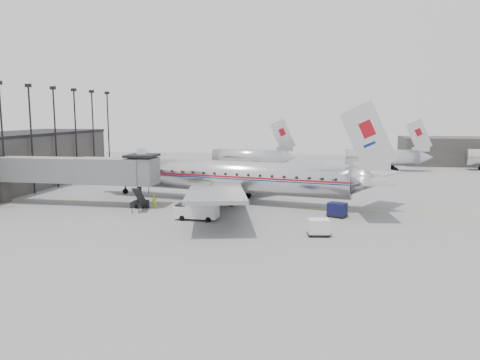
# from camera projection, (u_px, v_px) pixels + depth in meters

# --- Properties ---
(ground) EXTENTS (160.00, 160.00, 0.00)m
(ground) POSITION_uv_depth(u_px,v_px,m) (207.00, 216.00, 51.61)
(ground) COLOR slate
(ground) RESTS_ON ground
(hangar) EXTENTS (30.00, 12.00, 6.00)m
(hangar) POSITION_uv_depth(u_px,v_px,m) (473.00, 151.00, 102.08)
(hangar) COLOR #373432
(hangar) RESTS_ON ground
(apron_line) EXTENTS (60.00, 0.15, 0.01)m
(apron_line) POSITION_uv_depth(u_px,v_px,m) (243.00, 206.00, 56.96)
(apron_line) COLOR gold
(apron_line) RESTS_ON ground
(jet_bridge) EXTENTS (21.00, 6.20, 7.10)m
(jet_bridge) POSITION_uv_depth(u_px,v_px,m) (82.00, 171.00, 57.42)
(jet_bridge) COLOR slate
(jet_bridge) RESTS_ON ground
(floodlight_masts) EXTENTS (0.90, 42.25, 15.25)m
(floodlight_masts) POSITION_uv_depth(u_px,v_px,m) (44.00, 133.00, 67.76)
(floodlight_masts) COLOR black
(floodlight_masts) RESTS_ON ground
(distant_aircraft_near) EXTENTS (16.39, 3.20, 10.26)m
(distant_aircraft_near) POSITION_uv_depth(u_px,v_px,m) (249.00, 157.00, 92.49)
(distant_aircraft_near) COLOR silver
(distant_aircraft_near) RESTS_ON ground
(distant_aircraft_mid) EXTENTS (16.39, 3.20, 10.26)m
(distant_aircraft_mid) POSITION_uv_depth(u_px,v_px,m) (383.00, 157.00, 91.99)
(distant_aircraft_mid) COLOR silver
(distant_aircraft_mid) RESTS_ON ground
(airliner) EXTENTS (40.08, 36.79, 12.81)m
(airliner) POSITION_uv_depth(u_px,v_px,m) (230.00, 177.00, 59.64)
(airliner) COLOR silver
(airliner) RESTS_ON ground
(service_van) EXTENTS (4.70, 2.07, 2.17)m
(service_van) POSITION_uv_depth(u_px,v_px,m) (197.00, 209.00, 49.61)
(service_van) COLOR silver
(service_van) RESTS_ON ground
(baggage_cart_navy) EXTENTS (2.42, 2.18, 1.56)m
(baggage_cart_navy) POSITION_uv_depth(u_px,v_px,m) (337.00, 209.00, 51.05)
(baggage_cart_navy) COLOR #0D1037
(baggage_cart_navy) RESTS_ON ground
(baggage_cart_white) EXTENTS (2.21, 1.81, 1.57)m
(baggage_cart_white) POSITION_uv_depth(u_px,v_px,m) (319.00, 227.00, 43.18)
(baggage_cart_white) COLOR silver
(baggage_cart_white) RESTS_ON ground
(ramp_worker) EXTENTS (0.61, 0.41, 1.62)m
(ramp_worker) POSITION_uv_depth(u_px,v_px,m) (154.00, 202.00, 55.65)
(ramp_worker) COLOR #A3BB16
(ramp_worker) RESTS_ON ground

